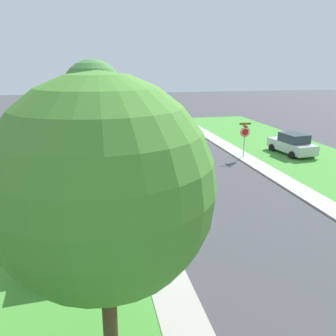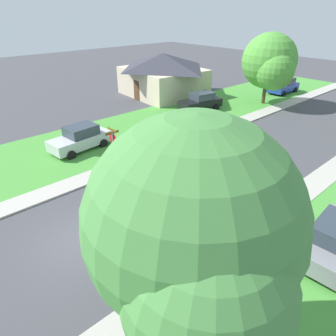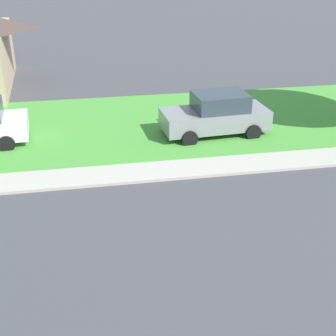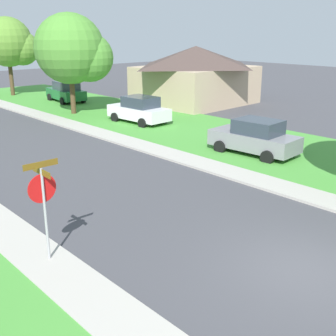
# 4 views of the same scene
# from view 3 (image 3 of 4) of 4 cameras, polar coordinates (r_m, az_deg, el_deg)

# --- Properties ---
(sidewalk_east) EXTENTS (1.40, 56.00, 0.10)m
(sidewalk_east) POSITION_cam_3_polar(r_m,az_deg,el_deg) (16.37, -7.31, -0.87)
(sidewalk_east) COLOR #ADA89E
(sidewalk_east) RESTS_ON ground
(lawn_east) EXTENTS (8.00, 56.00, 0.08)m
(lawn_east) POSITION_cam_3_polar(r_m,az_deg,el_deg) (20.68, -8.18, 4.91)
(lawn_east) COLOR #479338
(lawn_east) RESTS_ON ground
(car_grey_far_down_street) EXTENTS (2.27, 4.42, 1.76)m
(car_grey_far_down_street) POSITION_cam_3_polar(r_m,az_deg,el_deg) (19.56, 5.78, 6.40)
(car_grey_far_down_street) COLOR gray
(car_grey_far_down_street) RESTS_ON ground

